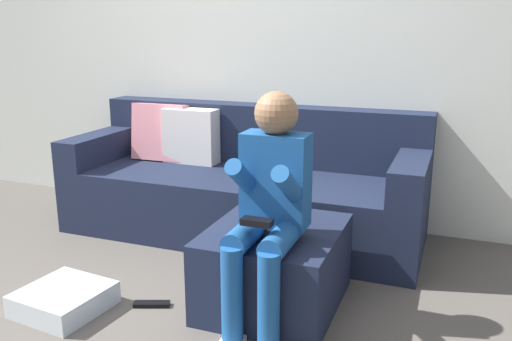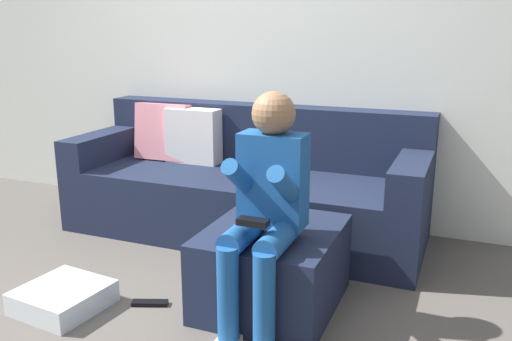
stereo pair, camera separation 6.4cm
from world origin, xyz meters
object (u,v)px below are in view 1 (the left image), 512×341
object	(u,v)px
ottoman	(275,267)
remote_by_storage_bin	(152,304)
couch_sectional	(243,186)
storage_bin	(64,299)
person_seated	(269,201)

from	to	relation	value
ottoman	remote_by_storage_bin	distance (m)	0.67
couch_sectional	storage_bin	size ratio (longest dim) A/B	6.10
ottoman	couch_sectional	bearing A→B (deg)	121.05
remote_by_storage_bin	storage_bin	bearing A→B (deg)	-175.28
couch_sectional	person_seated	bearing A→B (deg)	-62.14
ottoman	remote_by_storage_bin	world-z (taller)	ottoman
ottoman	storage_bin	size ratio (longest dim) A/B	1.85
person_seated	remote_by_storage_bin	bearing A→B (deg)	-174.21
storage_bin	person_seated	bearing A→B (deg)	14.09
couch_sectional	person_seated	world-z (taller)	person_seated
ottoman	person_seated	size ratio (longest dim) A/B	0.66
couch_sectional	ottoman	distance (m)	1.10
couch_sectional	person_seated	xyz separation A→B (m)	(0.59, -1.13, 0.30)
person_seated	remote_by_storage_bin	xyz separation A→B (m)	(-0.62, -0.06, -0.62)
couch_sectional	ottoman	size ratio (longest dim) A/B	3.29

